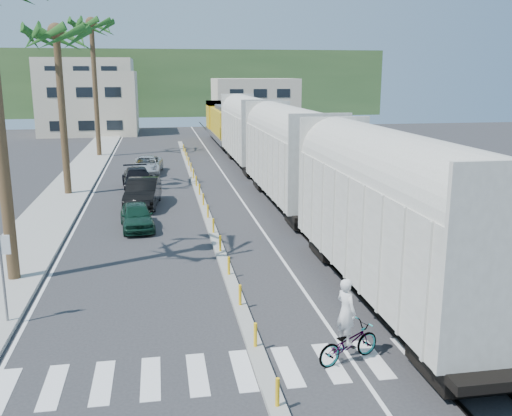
# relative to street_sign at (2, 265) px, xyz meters

# --- Properties ---
(ground) EXTENTS (140.00, 140.00, 0.00)m
(ground) POSITION_rel_street_sign_xyz_m (7.30, -2.00, -1.97)
(ground) COLOR #28282B
(ground) RESTS_ON ground
(sidewalk) EXTENTS (3.00, 90.00, 0.15)m
(sidewalk) POSITION_rel_street_sign_xyz_m (-1.20, 23.00, -1.90)
(sidewalk) COLOR gray
(sidewalk) RESTS_ON ground
(rails) EXTENTS (1.56, 100.00, 0.06)m
(rails) POSITION_rel_street_sign_xyz_m (12.30, 26.00, -1.94)
(rails) COLOR black
(rails) RESTS_ON ground
(median) EXTENTS (0.45, 60.00, 0.85)m
(median) POSITION_rel_street_sign_xyz_m (7.30, 17.96, -1.88)
(median) COLOR gray
(median) RESTS_ON ground
(crosswalk) EXTENTS (14.00, 2.20, 0.01)m
(crosswalk) POSITION_rel_street_sign_xyz_m (7.30, -4.00, -1.97)
(crosswalk) COLOR silver
(crosswalk) RESTS_ON ground
(lane_markings) EXTENTS (9.42, 90.00, 0.01)m
(lane_markings) POSITION_rel_street_sign_xyz_m (5.15, 23.00, -1.97)
(lane_markings) COLOR silver
(lane_markings) RESTS_ON ground
(freight_train) EXTENTS (3.00, 60.94, 5.85)m
(freight_train) POSITION_rel_street_sign_xyz_m (12.30, 20.40, 0.93)
(freight_train) COLOR #AEAC9F
(freight_train) RESTS_ON ground
(palm_trees) EXTENTS (3.50, 37.20, 13.75)m
(palm_trees) POSITION_rel_street_sign_xyz_m (-0.80, 20.70, 8.84)
(palm_trees) COLOR brown
(palm_trees) RESTS_ON ground
(street_sign) EXTENTS (0.60, 0.08, 3.00)m
(street_sign) POSITION_rel_street_sign_xyz_m (0.00, 0.00, 0.00)
(street_sign) COLOR slate
(street_sign) RESTS_ON ground
(buildings) EXTENTS (38.00, 27.00, 10.00)m
(buildings) POSITION_rel_street_sign_xyz_m (0.89, 69.66, 2.39)
(buildings) COLOR beige
(buildings) RESTS_ON ground
(hillside) EXTENTS (80.00, 20.00, 12.00)m
(hillside) POSITION_rel_street_sign_xyz_m (7.30, 98.00, 4.03)
(hillside) COLOR #385628
(hillside) RESTS_ON ground
(car_lead) EXTENTS (2.35, 4.19, 1.32)m
(car_lead) POSITION_rel_street_sign_xyz_m (3.63, 10.90, -1.31)
(car_lead) COLOR #103123
(car_lead) RESTS_ON ground
(car_second) EXTENTS (2.73, 5.32, 1.64)m
(car_second) POSITION_rel_street_sign_xyz_m (3.83, 15.94, -1.15)
(car_second) COLOR black
(car_second) RESTS_ON ground
(car_third) EXTENTS (2.90, 5.22, 1.40)m
(car_third) POSITION_rel_street_sign_xyz_m (3.36, 21.39, -1.27)
(car_third) COLOR black
(car_third) RESTS_ON ground
(car_rear) EXTENTS (3.10, 5.29, 1.36)m
(car_rear) POSITION_rel_street_sign_xyz_m (3.88, 27.47, -1.29)
(car_rear) COLOR #B8BCBE
(car_rear) RESTS_ON ground
(cyclist) EXTENTS (2.09, 2.48, 2.37)m
(cyclist) POSITION_rel_street_sign_xyz_m (9.66, -3.98, -1.23)
(cyclist) COLOR #9EA0A5
(cyclist) RESTS_ON ground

